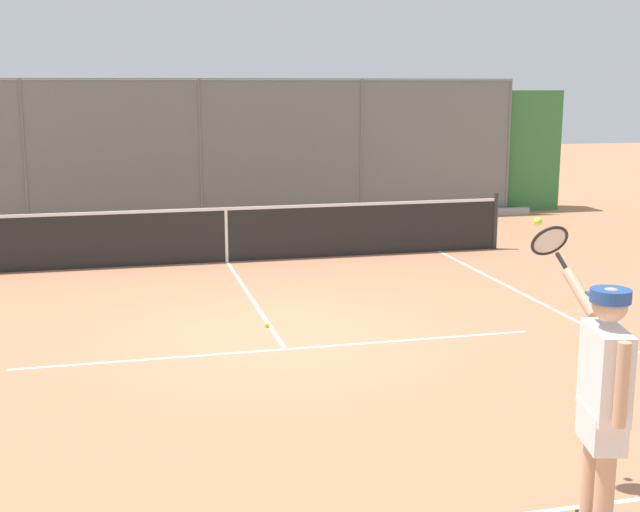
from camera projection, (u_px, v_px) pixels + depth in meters
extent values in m
plane|color=#B27551|center=(276.00, 335.00, 10.55)|extent=(60.00, 60.00, 0.00)
cube|color=white|center=(285.00, 349.00, 9.98)|extent=(6.18, 0.05, 0.01)
cube|color=white|center=(569.00, 317.00, 11.35)|extent=(0.05, 9.42, 0.01)
cube|color=white|center=(250.00, 297.00, 12.45)|extent=(0.05, 5.18, 0.01)
cylinder|color=slate|center=(508.00, 147.00, 20.18)|extent=(0.07, 0.07, 3.18)
cylinder|color=slate|center=(361.00, 150.00, 19.33)|extent=(0.07, 0.07, 3.18)
cylinder|color=slate|center=(200.00, 153.00, 18.49)|extent=(0.07, 0.07, 3.18)
cylinder|color=slate|center=(24.00, 156.00, 17.64)|extent=(0.07, 0.07, 3.18)
cylinder|color=slate|center=(198.00, 80.00, 18.18)|extent=(14.57, 0.05, 0.05)
cube|color=slate|center=(200.00, 153.00, 18.49)|extent=(14.57, 0.02, 3.18)
cube|color=#387A3D|center=(198.00, 157.00, 19.13)|extent=(17.57, 0.90, 2.91)
cube|color=#ADADA8|center=(203.00, 223.00, 18.62)|extent=(15.57, 0.18, 0.15)
cylinder|color=#2D2D2D|center=(495.00, 221.00, 15.99)|extent=(0.09, 0.09, 1.07)
cube|color=black|center=(226.00, 236.00, 14.82)|extent=(10.08, 0.02, 0.91)
cube|color=white|center=(226.00, 209.00, 14.73)|extent=(10.08, 0.04, 0.05)
cube|color=white|center=(226.00, 236.00, 14.82)|extent=(0.05, 0.04, 0.91)
cylinder|color=tan|center=(605.00, 482.00, 5.56)|extent=(0.13, 0.13, 0.82)
cylinder|color=tan|center=(592.00, 464.00, 5.84)|extent=(0.13, 0.13, 0.82)
cube|color=white|center=(602.00, 426.00, 5.64)|extent=(0.32, 0.47, 0.26)
cube|color=white|center=(605.00, 372.00, 5.56)|extent=(0.33, 0.54, 0.60)
cylinder|color=tan|center=(622.00, 385.00, 5.25)|extent=(0.08, 0.08, 0.55)
cylinder|color=tan|center=(580.00, 293.00, 5.94)|extent=(0.10, 0.40, 0.30)
sphere|color=tan|center=(610.00, 305.00, 5.47)|extent=(0.23, 0.23, 0.23)
cylinder|color=#284C93|center=(611.00, 296.00, 5.46)|extent=(0.32, 0.32, 0.09)
cube|color=#284C93|center=(604.00, 296.00, 5.59)|extent=(0.24, 0.25, 0.02)
cylinder|color=black|center=(562.00, 262.00, 6.15)|extent=(0.04, 0.17, 0.13)
torus|color=black|center=(550.00, 241.00, 6.30)|extent=(0.30, 0.19, 0.26)
cylinder|color=silver|center=(550.00, 241.00, 6.30)|extent=(0.25, 0.15, 0.21)
sphere|color=#D6E042|center=(538.00, 221.00, 6.44)|extent=(0.07, 0.07, 0.07)
sphere|color=#C1D138|center=(267.00, 325.00, 10.90)|extent=(0.07, 0.07, 0.07)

